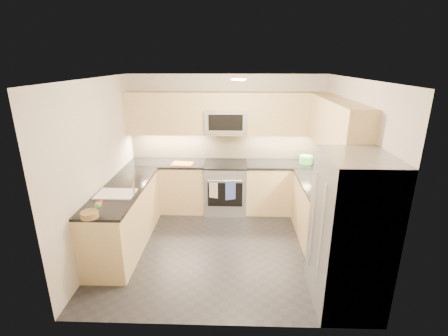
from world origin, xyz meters
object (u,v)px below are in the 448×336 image
Objects in this scene: refrigerator at (350,233)px; cutting_board at (182,164)px; utensil_bowl at (306,159)px; fruit_basket at (90,215)px; microwave at (226,121)px; gas_range at (226,188)px.

cutting_board is at bearing 133.68° from refrigerator.
refrigerator is 7.39× the size of utensil_bowl.
utensil_bowl is at bearing 36.74° from fruit_basket.
utensil_bowl is at bearing -3.24° from microwave.
gas_range is 2.77m from fruit_basket.
utensil_bowl is at bearing 89.57° from refrigerator.
gas_range is 0.93m from cutting_board.
microwave is 0.42× the size of refrigerator.
microwave is 1.62m from utensil_bowl.
cutting_board reaches higher than gas_range.
utensil_bowl reaches higher than gas_range.
cutting_board is at bearing -176.77° from utensil_bowl.
utensil_bowl is 1.17× the size of fruit_basket.
microwave is at bearing 56.31° from fruit_basket.
utensil_bowl reaches higher than cutting_board.
gas_range is 1.57m from utensil_bowl.
microwave is at bearing 176.76° from utensil_bowl.
refrigerator reaches higher than utensil_bowl.
microwave is 3.66× the size of fruit_basket.
refrigerator is at bearing -59.12° from gas_range.
microwave is 2.08× the size of cutting_board.
utensil_bowl is 2.26m from cutting_board.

